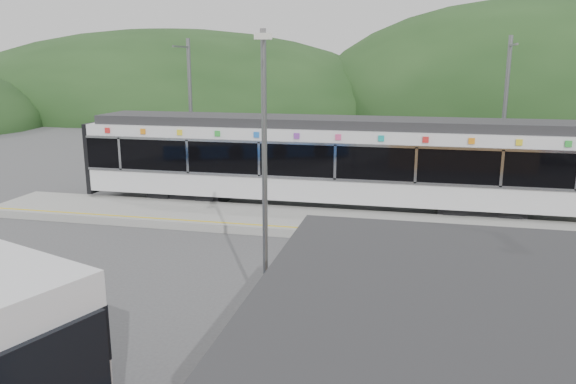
# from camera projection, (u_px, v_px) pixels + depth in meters

# --- Properties ---
(ground) EXTENTS (120.00, 120.00, 0.00)m
(ground) POSITION_uv_depth(u_px,v_px,m) (298.00, 255.00, 17.64)
(ground) COLOR #4C4C4F
(ground) RESTS_ON ground
(hills) EXTENTS (146.00, 149.00, 26.00)m
(hills) POSITION_uv_depth(u_px,v_px,m) (486.00, 222.00, 21.32)
(hills) COLOR #1E3D19
(hills) RESTS_ON ground
(platform) EXTENTS (26.00, 3.20, 0.30)m
(platform) POSITION_uv_depth(u_px,v_px,m) (316.00, 222.00, 20.74)
(platform) COLOR #9E9E99
(platform) RESTS_ON ground
(yellow_line) EXTENTS (26.00, 0.10, 0.01)m
(yellow_line) POSITION_uv_depth(u_px,v_px,m) (310.00, 228.00, 19.47)
(yellow_line) COLOR yellow
(yellow_line) RESTS_ON platform
(train) EXTENTS (20.44, 3.01, 3.74)m
(train) POSITION_uv_depth(u_px,v_px,m) (329.00, 159.00, 22.87)
(train) COLOR black
(train) RESTS_ON ground
(catenary_mast_west) EXTENTS (0.18, 1.80, 7.00)m
(catenary_mast_west) POSITION_uv_depth(u_px,v_px,m) (190.00, 112.00, 26.46)
(catenary_mast_west) COLOR slate
(catenary_mast_west) RESTS_ON ground
(catenary_mast_east) EXTENTS (0.18, 1.80, 7.00)m
(catenary_mast_east) POSITION_uv_depth(u_px,v_px,m) (504.00, 118.00, 23.43)
(catenary_mast_east) COLOR slate
(catenary_mast_east) RESTS_ON ground
(lamp_post) EXTENTS (0.40, 1.18, 6.62)m
(lamp_post) POSITION_uv_depth(u_px,v_px,m) (263.00, 157.00, 12.16)
(lamp_post) COLOR slate
(lamp_post) RESTS_ON ground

